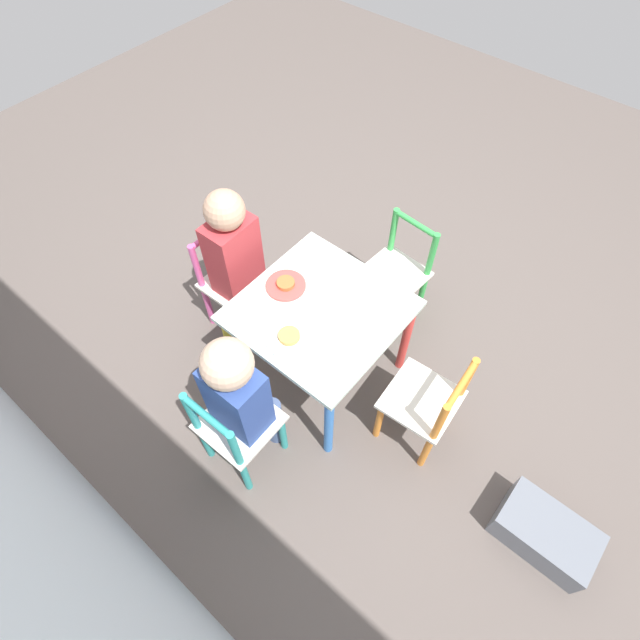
% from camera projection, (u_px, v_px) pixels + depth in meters
% --- Properties ---
extents(ground_plane, '(6.00, 6.00, 0.00)m').
position_uv_depth(ground_plane, '(320.00, 371.00, 2.26)').
color(ground_plane, '#5B514C').
extents(kids_table, '(0.58, 0.58, 0.47)m').
position_uv_depth(kids_table, '(320.00, 320.00, 1.93)').
color(kids_table, silver).
rests_on(kids_table, ground_plane).
extents(chair_teal, '(0.27, 0.27, 0.52)m').
position_uv_depth(chair_teal, '(236.00, 429.00, 1.83)').
color(chair_teal, silver).
rests_on(chair_teal, ground_plane).
extents(chair_pink, '(0.27, 0.27, 0.52)m').
position_uv_depth(chair_pink, '(233.00, 282.00, 2.22)').
color(chair_pink, silver).
rests_on(chair_pink, ground_plane).
extents(chair_green, '(0.28, 0.28, 0.52)m').
position_uv_depth(chair_green, '(396.00, 274.00, 2.25)').
color(chair_green, silver).
rests_on(chair_green, ground_plane).
extents(chair_orange, '(0.28, 0.28, 0.52)m').
position_uv_depth(chair_orange, '(426.00, 405.00, 1.88)').
color(chair_orange, silver).
rests_on(chair_orange, ground_plane).
extents(child_back, '(0.20, 0.22, 0.75)m').
position_uv_depth(child_back, '(240.00, 392.00, 1.69)').
color(child_back, '#4C608E').
rests_on(child_back, ground_plane).
extents(child_right, '(0.22, 0.20, 0.79)m').
position_uv_depth(child_right, '(237.00, 257.00, 2.03)').
color(child_right, '#38383D').
rests_on(child_right, ground_plane).
extents(plate_back, '(0.17, 0.17, 0.03)m').
position_uv_depth(plate_back, '(289.00, 337.00, 1.79)').
color(plate_back, white).
rests_on(plate_back, kids_table).
extents(plate_right, '(0.16, 0.16, 0.03)m').
position_uv_depth(plate_right, '(286.00, 285.00, 1.93)').
color(plate_right, '#E54C47').
rests_on(plate_right, kids_table).
extents(storage_bin, '(0.33, 0.21, 0.14)m').
position_uv_depth(storage_bin, '(545.00, 533.00, 1.79)').
color(storage_bin, slate).
rests_on(storage_bin, ground_plane).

